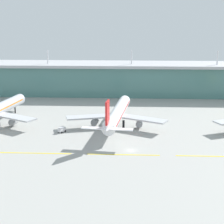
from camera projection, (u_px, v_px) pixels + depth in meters
name	position (u px, v px, depth m)	size (l,w,h in m)	color
ground_plane	(131.00, 150.00, 148.26)	(600.00, 600.00, 0.00)	#9E9E99
terminal_building	(131.00, 79.00, 256.35)	(288.00, 34.00, 30.40)	slate
airliner_middle	(117.00, 114.00, 179.64)	(48.53, 66.91, 18.90)	white
taxiway_stripe_mid_west	(36.00, 153.00, 145.18)	(28.00, 0.70, 0.04)	yellow
taxiway_stripe_centre	(123.00, 155.00, 143.54)	(28.00, 0.70, 0.04)	yellow
taxiway_stripe_mid_east	(213.00, 156.00, 141.90)	(28.00, 0.70, 0.04)	yellow
baggage_cart	(62.00, 130.00, 171.57)	(3.45, 4.01, 2.48)	silver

